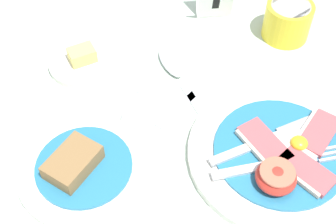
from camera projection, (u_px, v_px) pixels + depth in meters
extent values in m
plane|color=#B7CCB7|center=(223.00, 150.00, 0.64)|extent=(3.00, 3.00, 0.00)
cylinder|color=silver|center=(279.00, 155.00, 0.63)|extent=(0.25, 0.25, 0.01)
cylinder|color=teal|center=(280.00, 151.00, 0.62)|extent=(0.18, 0.18, 0.00)
cube|color=#BC5156|center=(306.00, 170.00, 0.60)|extent=(0.07, 0.08, 0.01)
cube|color=beige|center=(299.00, 178.00, 0.59)|extent=(0.04, 0.07, 0.01)
cube|color=#BC5156|center=(265.00, 143.00, 0.62)|extent=(0.06, 0.08, 0.01)
cube|color=beige|center=(255.00, 148.00, 0.62)|extent=(0.03, 0.07, 0.01)
cube|color=#BC5156|center=(319.00, 133.00, 0.63)|extent=(0.08, 0.08, 0.01)
cube|color=beige|center=(308.00, 127.00, 0.64)|extent=(0.06, 0.05, 0.01)
ellipsoid|color=red|center=(276.00, 177.00, 0.58)|extent=(0.05, 0.05, 0.03)
cylinder|color=#DB664C|center=(278.00, 172.00, 0.57)|extent=(0.04, 0.04, 0.00)
ellipsoid|color=white|center=(294.00, 146.00, 0.62)|extent=(0.07, 0.06, 0.01)
ellipsoid|color=yellow|center=(299.00, 143.00, 0.62)|extent=(0.02, 0.02, 0.01)
cube|color=silver|center=(252.00, 168.00, 0.60)|extent=(0.11, 0.02, 0.00)
cube|color=silver|center=(305.00, 158.00, 0.61)|extent=(0.03, 0.02, 0.00)
cube|color=silver|center=(334.00, 158.00, 0.61)|extent=(0.04, 0.01, 0.00)
cube|color=silver|center=(331.00, 153.00, 0.62)|extent=(0.04, 0.01, 0.00)
cube|color=silver|center=(329.00, 149.00, 0.62)|extent=(0.04, 0.01, 0.00)
cube|color=silver|center=(246.00, 149.00, 0.62)|extent=(0.11, 0.03, 0.00)
cube|color=#9EA0A5|center=(304.00, 126.00, 0.64)|extent=(0.08, 0.03, 0.00)
cylinder|color=silver|center=(85.00, 169.00, 0.61)|extent=(0.18, 0.18, 0.01)
cylinder|color=teal|center=(84.00, 166.00, 0.61)|extent=(0.13, 0.13, 0.00)
cube|color=olive|center=(73.00, 162.00, 0.60)|extent=(0.08, 0.08, 0.02)
cylinder|color=yellow|center=(287.00, 21.00, 0.77)|extent=(0.08, 0.08, 0.06)
cylinder|color=white|center=(291.00, 7.00, 0.75)|extent=(0.06, 0.06, 0.01)
cylinder|color=silver|center=(83.00, 62.00, 0.74)|extent=(0.11, 0.11, 0.01)
cube|color=#F4E06B|center=(82.00, 55.00, 0.73)|extent=(0.05, 0.04, 0.02)
cube|color=white|center=(216.00, 3.00, 0.79)|extent=(0.06, 0.03, 0.07)
cube|color=black|center=(216.00, 1.00, 0.78)|extent=(0.01, 0.01, 0.04)
cube|color=silver|center=(146.00, 67.00, 0.74)|extent=(0.06, 0.10, 0.01)
ellipsoid|color=silver|center=(131.00, 116.00, 0.67)|extent=(0.05, 0.07, 0.01)
cube|color=silver|center=(200.00, 110.00, 0.68)|extent=(0.03, 0.11, 0.01)
ellipsoid|color=silver|center=(170.00, 62.00, 0.74)|extent=(0.04, 0.07, 0.01)
cube|color=silver|center=(182.00, 105.00, 0.69)|extent=(0.10, 0.07, 0.01)
ellipsoid|color=silver|center=(134.00, 147.00, 0.64)|extent=(0.07, 0.06, 0.01)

